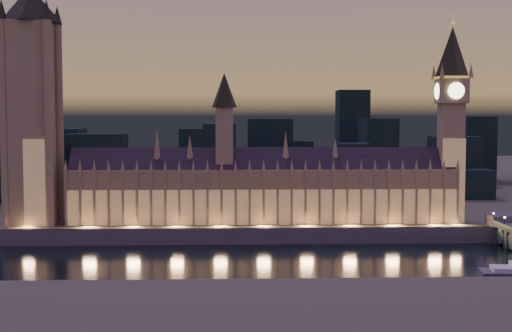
{
  "coord_description": "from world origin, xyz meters",
  "views": [
    {
      "loc": [
        -8.02,
        -309.07,
        63.47
      ],
      "look_at": [
        5.0,
        55.0,
        38.0
      ],
      "focal_mm": 50.0,
      "sensor_mm": 36.0,
      "label": 1
    }
  ],
  "objects": [
    {
      "name": "elizabeth_tower",
      "position": [
        108.0,
        61.92,
        68.63
      ],
      "size": [
        18.0,
        18.0,
        108.74
      ],
      "color": "#89835A",
      "rests_on": "north_bank"
    },
    {
      "name": "embankment_wall",
      "position": [
        0.0,
        41.0,
        4.0
      ],
      "size": [
        2000.0,
        2.5,
        8.0
      ],
      "primitive_type": "cube",
      "color": "#494151",
      "rests_on": "ground"
    },
    {
      "name": "ground_plane",
      "position": [
        0.0,
        0.0,
        0.0
      ],
      "size": [
        2000.0,
        2000.0,
        0.0
      ],
      "primitive_type": "plane",
      "color": "black",
      "rests_on": "ground"
    },
    {
      "name": "palace_of_westminster",
      "position": [
        7.88,
        61.74,
        26.37
      ],
      "size": [
        202.0,
        21.58,
        78.0
      ],
      "color": "#89835A",
      "rests_on": "north_bank"
    },
    {
      "name": "city_backdrop",
      "position": [
        34.99,
        246.45,
        30.86
      ],
      "size": [
        470.2,
        215.63,
        82.06
      ],
      "color": "black",
      "rests_on": "north_bank"
    },
    {
      "name": "north_bank",
      "position": [
        0.0,
        520.0,
        4.0
      ],
      "size": [
        2000.0,
        960.0,
        8.0
      ],
      "primitive_type": "cube",
      "color": "brown",
      "rests_on": "ground"
    },
    {
      "name": "victoria_tower",
      "position": [
        -110.0,
        61.93,
        74.44
      ],
      "size": [
        31.68,
        31.68,
        133.43
      ],
      "color": "#89835A",
      "rests_on": "north_bank"
    }
  ]
}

